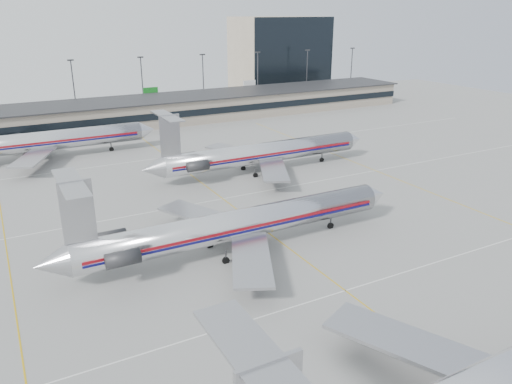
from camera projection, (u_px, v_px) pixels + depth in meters
ground at (418, 345)px, 42.64m from camera, size 260.00×260.00×0.00m
apron_markings at (345, 291)px, 50.91m from camera, size 160.00×0.15×0.02m
terminal at (124, 113)px, 122.65m from camera, size 162.00×17.00×6.25m
light_mast_row at (109, 84)px, 132.40m from camera, size 163.60×0.40×15.28m
distant_building at (279, 55)px, 171.85m from camera, size 30.00×20.00×25.00m
jet_second_row at (232, 225)px, 58.04m from camera, size 44.66×26.30×11.69m
jet_third_row at (259, 153)px, 87.18m from camera, size 43.34×26.66×11.85m
jet_back_row at (35, 142)px, 94.10m from camera, size 45.09×27.73×12.33m
belt_loader at (505, 380)px, 37.77m from camera, size 4.45×1.86×2.30m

